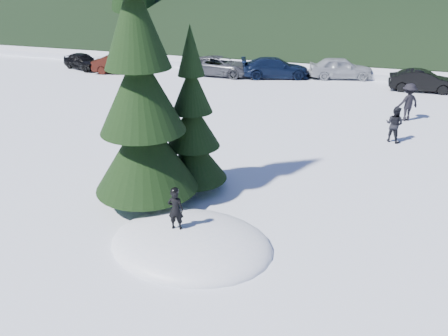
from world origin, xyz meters
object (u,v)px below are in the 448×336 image
(adult_0, at_px, (394,124))
(car_2, at_px, (219,66))
(car_3, at_px, (275,68))
(car_5, at_px, (423,81))
(child_skier, at_px, (176,210))
(spruce_short, at_px, (193,130))
(adult_2, at_px, (408,102))
(car_0, at_px, (83,61))
(spruce_tall, at_px, (141,101))
(car_1, at_px, (120,64))
(car_4, at_px, (341,68))

(adult_0, height_order, car_2, adult_0)
(car_3, distance_m, car_5, 9.42)
(child_skier, bearing_deg, spruce_short, -84.00)
(spruce_short, relative_size, adult_2, 2.92)
(car_0, bearing_deg, adult_2, -82.59)
(car_3, bearing_deg, car_2, 79.35)
(spruce_tall, distance_m, car_3, 19.15)
(adult_0, bearing_deg, car_1, 0.72)
(child_skier, bearing_deg, car_5, -118.48)
(spruce_short, bearing_deg, car_3, 93.66)
(spruce_tall, distance_m, car_1, 20.30)
(car_3, bearing_deg, spruce_tall, 162.38)
(car_0, xyz_separation_m, car_2, (10.46, 1.25, 0.06))
(car_2, relative_size, car_4, 1.12)
(spruce_tall, bearing_deg, car_2, 102.33)
(adult_2, xyz_separation_m, car_1, (-19.16, 5.15, -0.28))
(child_skier, bearing_deg, spruce_tall, -53.47)
(spruce_short, xyz_separation_m, adult_0, (6.43, 6.91, -1.32))
(spruce_tall, xyz_separation_m, car_0, (-14.50, 17.22, -2.71))
(car_0, relative_size, car_3, 0.76)
(spruce_tall, height_order, car_5, spruce_tall)
(car_0, height_order, car_3, car_3)
(adult_0, bearing_deg, spruce_short, 72.45)
(child_skier, xyz_separation_m, car_4, (2.38, 21.99, -0.32))
(car_1, height_order, car_2, car_2)
(car_1, height_order, car_4, car_4)
(car_5, bearing_deg, car_4, 66.88)
(car_0, distance_m, car_3, 14.48)
(adult_0, xyz_separation_m, car_0, (-21.93, 8.90, -0.17))
(car_1, xyz_separation_m, car_5, (20.32, 1.32, 0.01))
(adult_0, xyz_separation_m, car_2, (-11.47, 10.15, -0.12))
(spruce_short, xyz_separation_m, car_5, (8.26, 16.73, -1.46))
(spruce_tall, bearing_deg, spruce_short, 54.46)
(car_5, bearing_deg, spruce_tall, 151.56)
(car_3, xyz_separation_m, car_4, (4.31, 1.19, 0.04))
(spruce_short, height_order, car_3, spruce_short)
(adult_0, height_order, car_1, adult_0)
(spruce_tall, height_order, car_4, spruce_tall)
(car_0, bearing_deg, car_2, -61.96)
(spruce_tall, height_order, car_0, spruce_tall)
(car_0, height_order, car_5, car_5)
(adult_0, bearing_deg, car_2, -16.12)
(adult_0, xyz_separation_m, car_5, (1.83, 9.82, -0.14))
(adult_0, bearing_deg, car_3, -29.27)
(adult_2, bearing_deg, car_4, -101.91)
(car_1, bearing_deg, child_skier, -159.06)
(spruce_short, distance_m, car_0, 22.19)
(adult_0, relative_size, car_2, 0.33)
(car_0, xyz_separation_m, car_4, (18.68, 2.94, 0.12))
(adult_0, xyz_separation_m, car_3, (-7.56, 10.65, -0.10))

